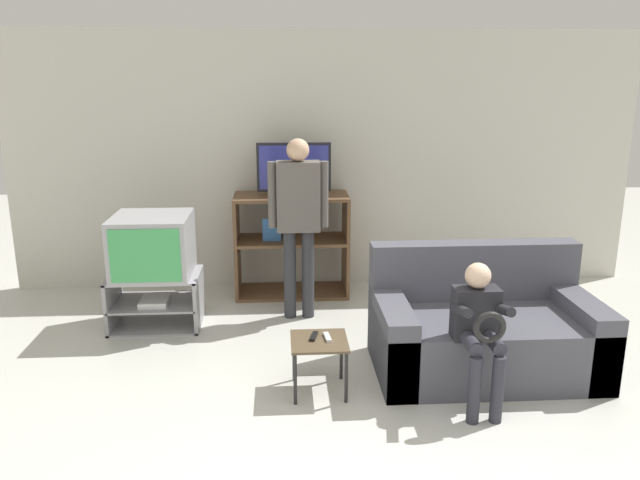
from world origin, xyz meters
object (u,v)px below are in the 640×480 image
object	(u,v)px
snack_table	(319,347)
person_standing_adult	(298,211)
tv_stand	(156,300)
couch	(483,331)
remote_control_white	(327,337)
person_seated_child	(479,324)
television_main	(153,246)
media_shelf	(292,244)
remote_control_black	(314,336)
television_flat	(294,171)

from	to	relation	value
snack_table	person_standing_adult	bearing A→B (deg)	93.85
snack_table	person_standing_adult	xyz separation A→B (m)	(-0.09, 1.41, 0.66)
tv_stand	couch	xyz separation A→B (m)	(2.61, -1.01, 0.07)
tv_stand	snack_table	xyz separation A→B (m)	(1.36, -1.29, 0.10)
remote_control_white	person_seated_child	xyz separation A→B (m)	(0.97, -0.28, 0.19)
couch	person_standing_adult	xyz separation A→B (m)	(-1.35, 1.13, 0.69)
person_standing_adult	person_seated_child	size ratio (longest dim) A/B	1.67
television_main	media_shelf	distance (m)	1.45
person_seated_child	remote_control_black	bearing A→B (deg)	163.95
remote_control_white	television_main	bearing A→B (deg)	131.98
remote_control_white	couch	size ratio (longest dim) A/B	0.09
television_flat	television_main	bearing A→B (deg)	-149.49
television_main	couch	distance (m)	2.83
tv_stand	person_seated_child	size ratio (longest dim) A/B	0.80
couch	person_seated_child	world-z (taller)	person_seated_child
television_main	couch	world-z (taller)	television_main
remote_control_black	television_main	bearing A→B (deg)	150.48
television_main	remote_control_black	distance (m)	1.85
couch	snack_table	bearing A→B (deg)	-167.29
television_main	snack_table	xyz separation A→B (m)	(1.36, -1.29, -0.40)
media_shelf	person_standing_adult	distance (m)	0.80
tv_stand	person_seated_child	world-z (taller)	person_seated_child
snack_table	media_shelf	bearing A→B (deg)	94.10
television_main	media_shelf	xyz separation A→B (m)	(1.21, 0.76, -0.21)
snack_table	television_main	bearing A→B (deg)	136.43
person_standing_adult	snack_table	bearing A→B (deg)	-86.15
television_flat	remote_control_white	distance (m)	2.19
television_main	snack_table	size ratio (longest dim) A/B	1.67
television_flat	snack_table	distance (m)	2.23
television_flat	couch	size ratio (longest dim) A/B	0.44
television_main	media_shelf	world-z (taller)	media_shelf
remote_control_white	couch	distance (m)	1.22
television_main	person_standing_adult	bearing A→B (deg)	5.33
tv_stand	remote_control_white	bearing A→B (deg)	-41.83
media_shelf	person_standing_adult	xyz separation A→B (m)	(0.05, -0.64, 0.47)
tv_stand	remote_control_white	distance (m)	1.91
tv_stand	remote_control_white	world-z (taller)	tv_stand
remote_control_black	snack_table	bearing A→B (deg)	-38.13
snack_table	person_standing_adult	world-z (taller)	person_standing_adult
television_flat	remote_control_white	bearing A→B (deg)	-85.00
snack_table	person_seated_child	bearing A→B (deg)	-14.30
snack_table	person_standing_adult	distance (m)	1.56
media_shelf	remote_control_white	world-z (taller)	media_shelf
tv_stand	remote_control_white	xyz separation A→B (m)	(1.42, -1.27, 0.17)
television_main	remote_control_black	world-z (taller)	television_main
tv_stand	media_shelf	world-z (taller)	media_shelf
television_main	snack_table	distance (m)	1.92
snack_table	tv_stand	bearing A→B (deg)	136.46
tv_stand	person_seated_child	distance (m)	2.88
tv_stand	person_seated_child	bearing A→B (deg)	-33.07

